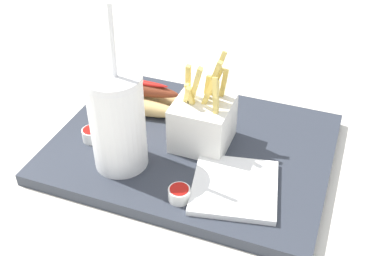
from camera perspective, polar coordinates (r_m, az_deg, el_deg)
ground_plane at (r=0.79m, az=0.00°, el=-3.51°), size 2.40×2.40×0.02m
food_tray at (r=0.77m, az=0.00°, el=-2.38°), size 0.44×0.33×0.02m
soda_cup at (r=0.69m, az=-8.91°, el=0.80°), size 0.08×0.08×0.26m
fries_basket at (r=0.74m, az=1.32°, el=0.84°), size 0.09×0.09×0.16m
hot_dog_1 at (r=0.84m, az=-6.60°, el=3.63°), size 0.17×0.07×0.06m
ketchup_cup_1 at (r=0.67m, az=-1.53°, el=-7.83°), size 0.03×0.03×0.02m
ketchup_cup_2 at (r=0.78m, az=-11.92°, el=-0.71°), size 0.03×0.03×0.02m
napkin_stack at (r=0.69m, az=5.13°, el=-7.05°), size 0.14×0.14×0.01m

